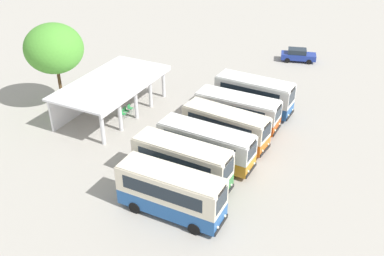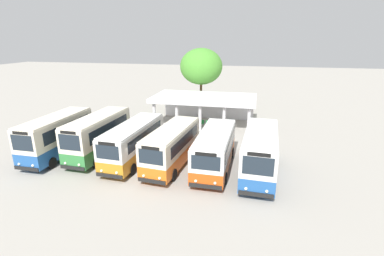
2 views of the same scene
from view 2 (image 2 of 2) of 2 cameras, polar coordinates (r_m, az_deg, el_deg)
ground_plane at (r=22.23m, az=-9.07°, el=-9.06°), size 180.00×180.00×0.00m
city_bus_nearest_orange at (r=27.04m, az=-25.41°, el=-1.23°), size 2.35×7.62×3.57m
city_bus_second_in_row at (r=25.87m, az=-18.19°, el=-1.18°), size 2.51×7.76×3.56m
city_bus_middle_cream at (r=24.08m, az=-11.61°, el=-2.52°), size 2.58×8.18×3.17m
city_bus_fourth_amber at (r=22.67m, az=-4.02°, el=-3.47°), size 2.90×7.85×3.18m
city_bus_fifth_blue at (r=22.24m, az=4.63°, el=-4.11°), size 2.56×8.00×3.03m
city_bus_far_end_green at (r=21.60m, az=13.47°, el=-4.65°), size 2.70×7.80×3.44m
terminal_canopy at (r=34.22m, az=2.65°, el=5.38°), size 11.92×6.41×3.40m
waiting_chair_end_by_column at (r=32.94m, az=0.93°, el=1.07°), size 0.45×0.45×0.86m
waiting_chair_second_from_end at (r=32.91m, az=2.06°, el=1.05°), size 0.45×0.45×0.86m
waiting_chair_middle_seat at (r=32.76m, az=3.16°, el=0.95°), size 0.45×0.45×0.86m
roadside_tree_behind_canopy at (r=38.52m, az=1.86°, el=12.20°), size 5.59×5.59×8.67m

